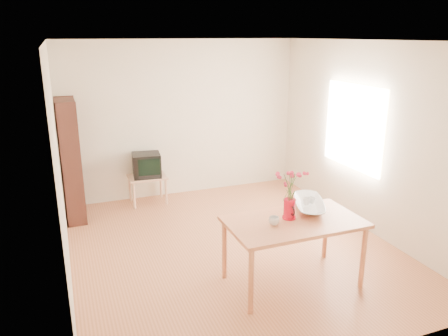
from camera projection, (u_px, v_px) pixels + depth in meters
name	position (u px, v px, depth m)	size (l,w,h in m)	color
room	(235.00, 151.00, 5.34)	(4.50, 4.50, 4.50)	#AA613C
table	(294.00, 227.00, 4.72)	(1.46, 0.84, 0.75)	#C06942
tv_stand	(147.00, 180.00, 7.11)	(0.60, 0.45, 0.46)	tan
bookshelf	(71.00, 165.00, 6.39)	(0.28, 0.70, 1.80)	black
pitcher	(289.00, 210.00, 4.72)	(0.15, 0.22, 0.23)	red
flowers	(291.00, 184.00, 4.63)	(0.26, 0.26, 0.36)	#F13861
mug	(274.00, 221.00, 4.58)	(0.11, 0.11, 0.09)	white
bowl	(310.00, 189.00, 4.98)	(0.49, 0.49, 0.46)	white
teacup_a	(307.00, 193.00, 4.97)	(0.08, 0.08, 0.07)	white
teacup_b	(312.00, 192.00, 5.02)	(0.07, 0.07, 0.06)	white
television	(146.00, 164.00, 7.05)	(0.48, 0.45, 0.38)	black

